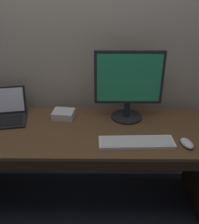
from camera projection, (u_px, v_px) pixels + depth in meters
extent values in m
plane|color=#2D333D|center=(83.00, 204.00, 2.22)|extent=(14.00, 14.00, 0.00)
cube|color=brown|center=(80.00, 131.00, 1.89)|extent=(1.90, 0.68, 0.02)
cube|color=#322113|center=(76.00, 165.00, 1.62)|extent=(1.82, 0.02, 0.07)
cube|color=black|center=(3.00, 121.00, 1.97)|extent=(0.38, 0.29, 0.01)
cube|color=black|center=(2.00, 121.00, 1.96)|extent=(0.31, 0.20, 0.00)
cube|color=black|center=(3.00, 100.00, 2.06)|extent=(0.35, 0.13, 0.20)
cube|color=silver|center=(3.00, 100.00, 2.05)|extent=(0.31, 0.11, 0.18)
cylinder|color=black|center=(127.00, 117.00, 2.04)|extent=(0.24, 0.24, 0.01)
cylinder|color=black|center=(127.00, 109.00, 2.01)|extent=(0.04, 0.04, 0.12)
cube|color=black|center=(129.00, 78.00, 1.88)|extent=(0.49, 0.03, 0.39)
cube|color=#23935B|center=(129.00, 79.00, 1.87)|extent=(0.46, 0.00, 0.35)
cube|color=white|center=(136.00, 143.00, 1.71)|extent=(0.49, 0.16, 0.02)
cube|color=silver|center=(137.00, 141.00, 1.71)|extent=(0.46, 0.13, 0.00)
ellipsoid|color=white|center=(187.00, 143.00, 1.69)|extent=(0.09, 0.13, 0.04)
cube|color=silver|center=(64.00, 114.00, 2.03)|extent=(0.18, 0.16, 0.06)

